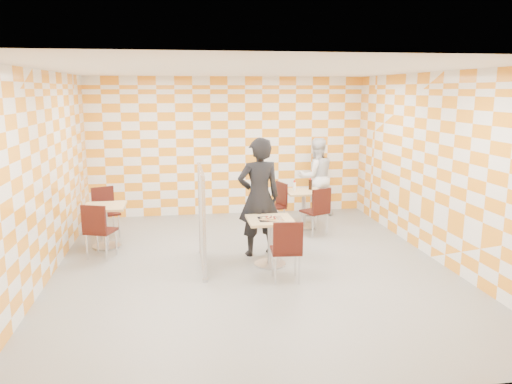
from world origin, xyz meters
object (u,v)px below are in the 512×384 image
Objects in this scene: chair_main_front at (287,246)px; chair_second_side at (277,202)px; man_dark at (259,197)px; sport_bottle at (294,186)px; chair_empty_far at (105,208)px; chair_second_front at (318,208)px; man_white at (316,177)px; second_table at (304,203)px; soda_bottle at (310,185)px; partition at (202,218)px; empty_table at (105,219)px; chair_empty_near at (98,227)px; main_table at (270,234)px.

chair_main_front is 1.00× the size of chair_second_side.
man_dark is 1.89m from sport_bottle.
chair_empty_far is (-2.88, 2.85, 0.00)m from chair_main_front.
chair_empty_far is at bearing 179.76° from chair_second_side.
man_white reaches higher than chair_second_front.
second_table is 0.39m from soda_bottle.
partition is (-1.15, 0.85, 0.25)m from chair_main_front.
second_table is 1.97m from man_dark.
empty_table is 0.81× the size of chair_empty_far.
second_table is 0.81× the size of chair_second_side.
empty_table is at bearing -81.97° from chair_empty_far.
chair_empty_far is at bearing 170.95° from chair_second_front.
partition is at bearing 40.34° from man_white.
sport_bottle is at bearing 22.01° from chair_empty_near.
chair_second_front is 0.47× the size of man_dark.
chair_empty_far is at bearing 93.05° from chair_empty_near.
chair_empty_far reaches higher than second_table.
man_white reaches higher than sport_bottle.
empty_table is 3.99m from soda_bottle.
chair_second_front is 4.02× the size of soda_bottle.
man_white is at bearing 51.59° from sport_bottle.
sport_bottle is at bearing 12.63° from empty_table.
soda_bottle is (0.16, 0.11, 0.34)m from second_table.
main_table is at bearing -36.85° from chair_empty_far.
main_table is 1.09m from partition.
chair_second_front is (1.18, 1.45, 0.04)m from main_table.
chair_empty_far is at bearing 135.25° from chair_main_front.
man_white reaches higher than chair_main_front.
man_dark is at bearing 99.85° from main_table.
chair_empty_near is at bearing -156.92° from chair_second_side.
empty_table is 3.85m from chair_second_front.
partition reaches higher than chair_second_front.
chair_empty_near is (-2.80, 1.47, 0.00)m from chair_main_front.
sport_bottle is at bearing 43.76° from man_white.
main_table is at bearing 92.30° from man_dark.
chair_second_front is 4.01m from chair_empty_far.
chair_main_front is (0.10, -0.77, 0.04)m from main_table.
man_white is (4.35, 0.93, 0.31)m from chair_empty_far.
chair_main_front is at bearing -82.83° from main_table.
soda_bottle is (3.92, 1.47, 0.31)m from chair_empty_near.
chair_empty_near and chair_empty_far have the same top height.
chair_second_side is (3.19, 0.72, 0.04)m from empty_table.
chair_second_front is at bearing 67.98° from man_white.
second_table is 0.55m from chair_second_side.
man_white is 0.92m from soda_bottle.
chair_second_side is (0.42, 2.84, 0.00)m from chair_main_front.
chair_second_front is at bearing 31.56° from partition.
chair_empty_near is (-3.22, -1.37, 0.00)m from chair_second_side.
man_dark is at bearing 48.30° from man_white.
empty_table is 0.65m from chair_empty_near.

